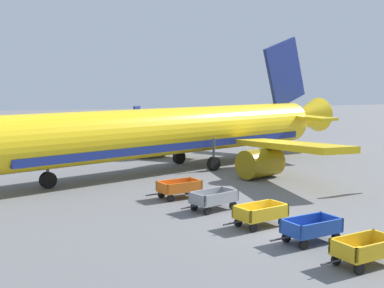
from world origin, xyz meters
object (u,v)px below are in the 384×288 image
object	(u,v)px
baggage_cart_third_in_row	(260,214)
baggage_cart_far_end	(179,188)
airplane	(182,132)
baggage_cart_nearest	(365,250)
baggage_cart_fourth_in_row	(214,199)
baggage_cart_second_in_row	(311,229)

from	to	relation	value
baggage_cart_third_in_row	baggage_cart_far_end	world-z (taller)	same
airplane	baggage_cart_nearest	xyz separation A→B (m)	(0.56, -22.80, -2.45)
baggage_cart_third_in_row	baggage_cart_fourth_in_row	bearing A→B (deg)	106.78
baggage_cart_second_in_row	baggage_cart_far_end	xyz separation A→B (m)	(-3.17, 9.91, 0.00)
airplane	baggage_cart_nearest	distance (m)	22.94
baggage_cart_second_in_row	baggage_cart_third_in_row	xyz separation A→B (m)	(-1.06, 2.94, 0.00)
baggage_cart_second_in_row	baggage_cart_fourth_in_row	xyz separation A→B (m)	(-2.16, 6.58, 0.00)
baggage_cart_nearest	baggage_cart_third_in_row	xyz separation A→B (m)	(-1.56, 6.01, 0.00)
baggage_cart_third_in_row	airplane	bearing A→B (deg)	86.58
baggage_cart_far_end	baggage_cart_third_in_row	bearing A→B (deg)	-73.14
baggage_cart_nearest	baggage_cart_second_in_row	distance (m)	3.11
airplane	baggage_cart_second_in_row	bearing A→B (deg)	-89.84
airplane	baggage_cart_second_in_row	size ratio (longest dim) A/B	9.92
baggage_cart_nearest	baggage_cart_fourth_in_row	size ratio (longest dim) A/B	1.02
baggage_cart_third_in_row	baggage_cart_fourth_in_row	size ratio (longest dim) A/B	1.01
airplane	baggage_cart_far_end	world-z (taller)	airplane
baggage_cart_nearest	baggage_cart_second_in_row	world-z (taller)	same
baggage_cart_nearest	baggage_cart_second_in_row	xyz separation A→B (m)	(-0.50, 3.07, 0.00)
baggage_cart_third_in_row	baggage_cart_far_end	distance (m)	7.29
baggage_cart_nearest	baggage_cart_fourth_in_row	world-z (taller)	same
baggage_cart_nearest	baggage_cart_far_end	bearing A→B (deg)	105.81
baggage_cart_third_in_row	baggage_cart_second_in_row	bearing A→B (deg)	-70.15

